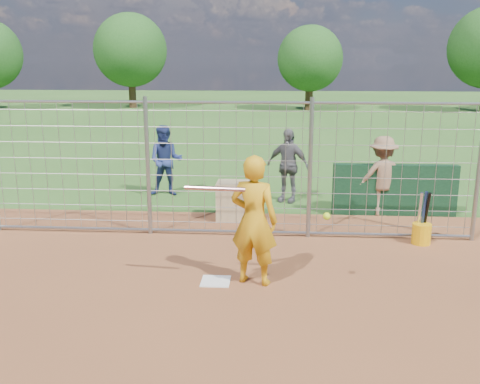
# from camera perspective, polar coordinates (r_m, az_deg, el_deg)

# --- Properties ---
(ground) EXTENTS (100.00, 100.00, 0.00)m
(ground) POSITION_cam_1_polar(r_m,az_deg,el_deg) (8.32, -2.46, -9.02)
(ground) COLOR #2D591E
(ground) RESTS_ON ground
(home_plate) EXTENTS (0.43, 0.43, 0.02)m
(home_plate) POSITION_cam_1_polar(r_m,az_deg,el_deg) (8.13, -2.62, -9.50)
(home_plate) COLOR silver
(home_plate) RESTS_ON ground
(dugout_wall) EXTENTS (2.60, 0.20, 1.10)m
(dugout_wall) POSITION_cam_1_polar(r_m,az_deg,el_deg) (11.81, 16.13, 0.20)
(dugout_wall) COLOR #11381E
(dugout_wall) RESTS_ON ground
(batter) EXTENTS (0.81, 0.64, 1.94)m
(batter) POSITION_cam_1_polar(r_m,az_deg,el_deg) (7.78, 1.49, -3.06)
(batter) COLOR orange
(batter) RESTS_ON ground
(bystander_a) EXTENTS (0.86, 0.69, 1.71)m
(bystander_a) POSITION_cam_1_polar(r_m,az_deg,el_deg) (13.10, -7.91, 3.32)
(bystander_a) COLOR navy
(bystander_a) RESTS_ON ground
(bystander_b) EXTENTS (1.09, 0.77, 1.72)m
(bystander_b) POSITION_cam_1_polar(r_m,az_deg,el_deg) (12.43, 5.09, 2.84)
(bystander_b) COLOR #57565B
(bystander_b) RESTS_ON ground
(bystander_c) EXTENTS (1.19, 0.82, 1.69)m
(bystander_c) POSITION_cam_1_polar(r_m,az_deg,el_deg) (11.72, 14.93, 1.67)
(bystander_c) COLOR #826146
(bystander_c) RESTS_ON ground
(equipment_bin) EXTENTS (0.80, 0.55, 0.80)m
(equipment_bin) POSITION_cam_1_polar(r_m,az_deg,el_deg) (11.06, -0.40, -0.95)
(equipment_bin) COLOR tan
(equipment_bin) RESTS_ON ground
(equipment_in_play) EXTENTS (2.04, 0.15, 0.46)m
(equipment_in_play) POSITION_cam_1_polar(r_m,az_deg,el_deg) (7.43, 0.21, -0.35)
(equipment_in_play) COLOR silver
(equipment_in_play) RESTS_ON ground
(bucket_with_bats) EXTENTS (0.34, 0.35, 0.98)m
(bucket_with_bats) POSITION_cam_1_polar(r_m,az_deg,el_deg) (10.19, 18.81, -3.93)
(bucket_with_bats) COLOR #E8A40C
(bucket_with_bats) RESTS_ON ground
(backstop_fence) EXTENTS (9.08, 0.08, 2.60)m
(backstop_fence) POSITION_cam_1_polar(r_m,az_deg,el_deg) (9.85, -1.27, 2.33)
(backstop_fence) COLOR gray
(backstop_fence) RESTS_ON ground
(tree_line) EXTENTS (44.66, 6.72, 6.48)m
(tree_line) POSITION_cam_1_polar(r_m,az_deg,el_deg) (35.81, 7.71, 14.59)
(tree_line) COLOR #3F2B19
(tree_line) RESTS_ON ground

